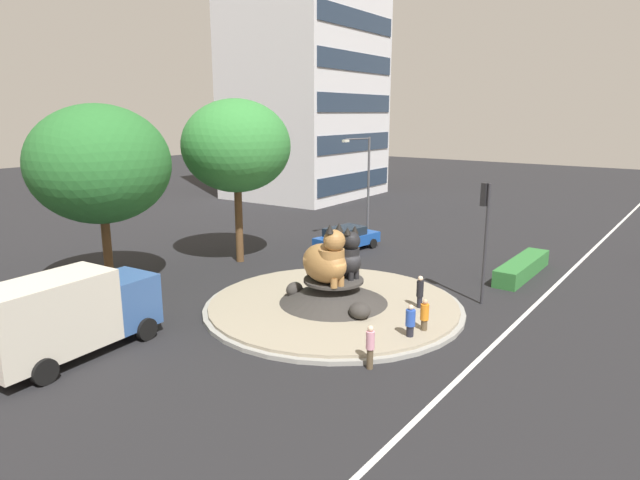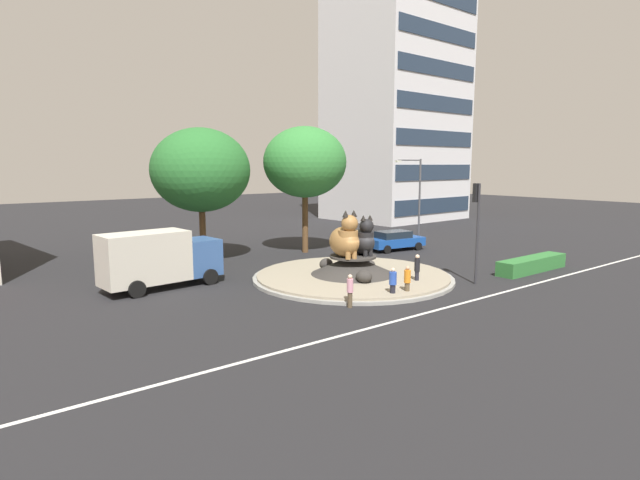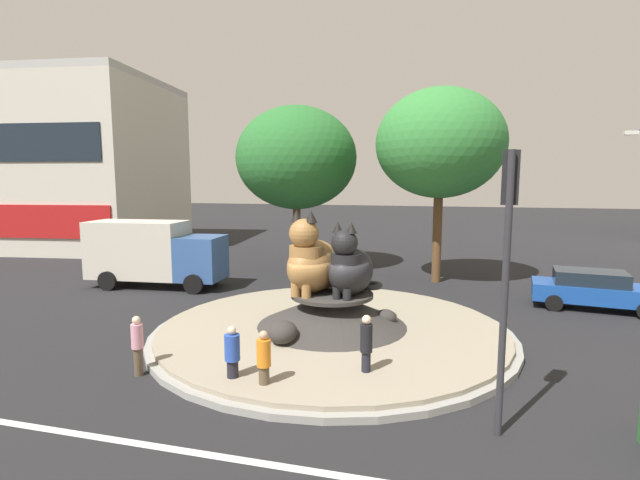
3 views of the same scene
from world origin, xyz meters
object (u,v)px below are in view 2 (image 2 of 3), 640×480
at_px(streetlight_arm, 417,195).
at_px(delivery_box_truck, 159,258).
at_px(pedestrian_black_shirt, 417,269).
at_px(office_tower, 396,92).
at_px(cat_statue_tabby, 345,240).
at_px(pedestrian_blue_shirt, 393,283).
at_px(traffic_light_mast, 477,215).
at_px(hatchback_near_shophouse, 395,240).
at_px(cat_statue_black, 362,240).
at_px(pedestrian_orange_shirt, 407,281).
at_px(second_tree_near_tower, 201,170).
at_px(broadleaf_tree_behind_island, 305,162).
at_px(pedestrian_pink_shirt, 350,290).

height_order(streetlight_arm, delivery_box_truck, streetlight_arm).
bearing_deg(pedestrian_black_shirt, office_tower, -66.74).
distance_m(cat_statue_tabby, pedestrian_blue_shirt, 4.91).
height_order(traffic_light_mast, hatchback_near_shophouse, traffic_light_mast).
relative_size(cat_statue_black, hatchback_near_shophouse, 0.50).
height_order(cat_statue_black, office_tower, office_tower).
bearing_deg(traffic_light_mast, hatchback_near_shophouse, -17.57).
bearing_deg(cat_statue_tabby, pedestrian_blue_shirt, 3.47).
distance_m(traffic_light_mast, office_tower, 37.66).
height_order(streetlight_arm, pedestrian_blue_shirt, streetlight_arm).
distance_m(cat_statue_tabby, pedestrian_orange_shirt, 5.01).
bearing_deg(hatchback_near_shophouse, cat_statue_black, -138.79).
relative_size(pedestrian_orange_shirt, delivery_box_truck, 0.24).
bearing_deg(traffic_light_mast, second_tree_near_tower, 36.48).
height_order(broadleaf_tree_behind_island, delivery_box_truck, broadleaf_tree_behind_island).
xyz_separation_m(streetlight_arm, pedestrian_orange_shirt, (-12.91, -10.88, -3.36)).
xyz_separation_m(streetlight_arm, hatchback_near_shophouse, (-2.91, -0.43, -3.40)).
distance_m(office_tower, hatchback_near_shophouse, 28.69).
bearing_deg(pedestrian_orange_shirt, cat_statue_tabby, 143.68).
distance_m(cat_statue_black, broadleaf_tree_behind_island, 10.77).
xyz_separation_m(cat_statue_tabby, delivery_box_truck, (-9.25, 4.83, -0.73)).
bearing_deg(cat_statue_black, hatchback_near_shophouse, 134.31).
relative_size(cat_statue_black, office_tower, 0.08).
relative_size(streetlight_arm, pedestrian_blue_shirt, 4.48).
relative_size(cat_statue_tabby, pedestrian_black_shirt, 1.63).
relative_size(second_tree_near_tower, pedestrian_blue_shirt, 5.76).
bearing_deg(pedestrian_black_shirt, cat_statue_black, -5.06).
height_order(pedestrian_pink_shirt, hatchback_near_shophouse, pedestrian_pink_shirt).
relative_size(broadleaf_tree_behind_island, second_tree_near_tower, 1.04).
height_order(pedestrian_orange_shirt, pedestrian_black_shirt, pedestrian_black_shirt).
distance_m(cat_statue_black, office_tower, 37.44).
xyz_separation_m(cat_statue_tabby, pedestrian_pink_shirt, (-3.53, -4.46, -1.57)).
bearing_deg(office_tower, pedestrian_pink_shirt, -141.28).
bearing_deg(delivery_box_truck, hatchback_near_shophouse, -2.26).
height_order(cat_statue_tabby, hatchback_near_shophouse, cat_statue_tabby).
xyz_separation_m(pedestrian_blue_shirt, hatchback_near_shophouse, (10.88, 10.29, -0.02)).
xyz_separation_m(cat_statue_black, pedestrian_blue_shirt, (-2.06, -4.53, -1.46)).
height_order(second_tree_near_tower, delivery_box_truck, second_tree_near_tower).
relative_size(office_tower, streetlight_arm, 4.33).
bearing_deg(traffic_light_mast, streetlight_arm, -28.12).
distance_m(office_tower, pedestrian_pink_shirt, 44.07).
relative_size(cat_statue_tabby, streetlight_arm, 0.40).
relative_size(second_tree_near_tower, delivery_box_truck, 1.39).
height_order(office_tower, pedestrian_blue_shirt, office_tower).
xyz_separation_m(broadleaf_tree_behind_island, hatchback_near_shophouse, (6.16, -3.61, -6.08)).
xyz_separation_m(streetlight_arm, pedestrian_blue_shirt, (-13.79, -10.72, -3.37)).
xyz_separation_m(cat_statue_black, delivery_box_truck, (-10.54, 4.88, -0.61)).
bearing_deg(pedestrian_orange_shirt, streetlight_arm, 92.42).
distance_m(cat_statue_black, streetlight_arm, 13.40).
relative_size(office_tower, hatchback_near_shophouse, 6.40).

